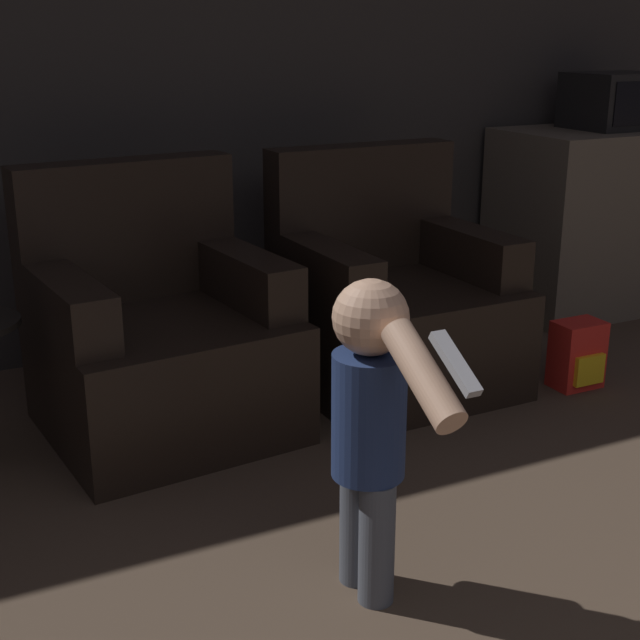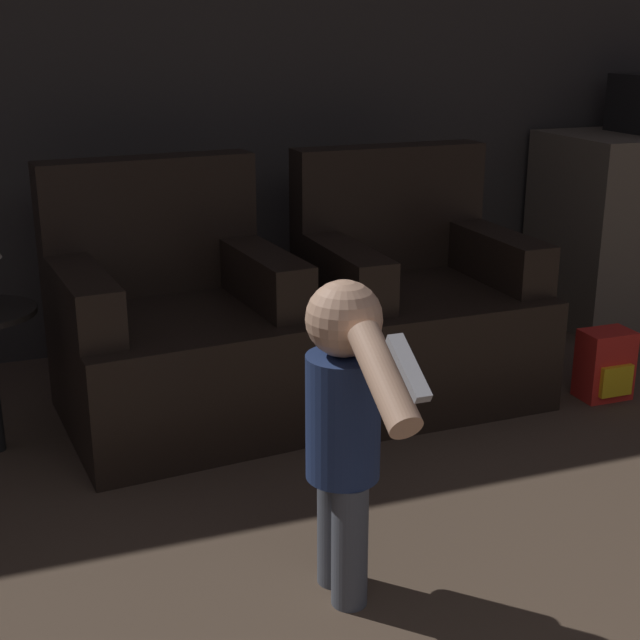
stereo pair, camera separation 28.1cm
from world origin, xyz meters
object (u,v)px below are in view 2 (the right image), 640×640
Objects in this scene: person_toddler at (344,418)px; toy_backpack at (605,365)px; armchair_right at (414,308)px; armchair_left at (174,335)px.

toy_backpack is (1.49, 0.88, -0.37)m from person_toddler.
armchair_right is at bearing -33.18° from person_toddler.
armchair_right reaches higher than toy_backpack.
person_toddler is (-0.82, -1.28, 0.17)m from armchair_right.
armchair_left is 3.41× the size of toy_backpack.
toy_backpack is (0.67, -0.40, -0.20)m from armchair_right.
person_toddler is (0.18, -1.28, 0.17)m from armchair_left.
toy_backpack is at bearing -32.09° from armchair_right.
armchair_right is (1.00, 0.00, 0.00)m from armchair_left.
toy_backpack is at bearing -19.13° from armchair_left.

